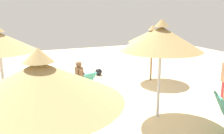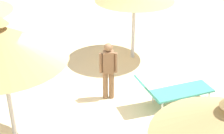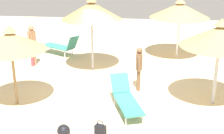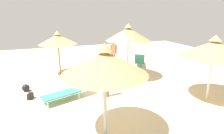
{
  "view_description": "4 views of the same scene",
  "coord_description": "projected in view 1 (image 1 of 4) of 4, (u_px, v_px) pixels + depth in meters",
  "views": [
    {
      "loc": [
        7.22,
        -2.82,
        3.18
      ],
      "look_at": [
        0.2,
        0.11,
        1.32
      ],
      "focal_mm": 37.99,
      "sensor_mm": 36.0,
      "label": 1
    },
    {
      "loc": [
        -0.16,
        6.14,
        4.59
      ],
      "look_at": [
        -0.33,
        -0.47,
        1.11
      ],
      "focal_mm": 52.26,
      "sensor_mm": 36.0,
      "label": 2
    },
    {
      "loc": [
        -10.56,
        -1.1,
        4.54
      ],
      "look_at": [
        -0.32,
        0.01,
        0.82
      ],
      "focal_mm": 51.89,
      "sensor_mm": 36.0,
      "label": 3
    },
    {
      "loc": [
        -2.54,
        -7.82,
        3.46
      ],
      "look_at": [
        0.28,
        -0.21,
        1.08
      ],
      "focal_mm": 30.04,
      "sensor_mm": 36.0,
      "label": 4
    }
  ],
  "objects": [
    {
      "name": "ground",
      "position": [
        107.0,
        104.0,
        8.29
      ],
      "size": [
        24.0,
        24.0,
        0.1
      ],
      "primitive_type": "cube",
      "color": "beige"
    },
    {
      "name": "parasol_umbrella_far_right",
      "position": [
        161.0,
        39.0,
        6.63
      ],
      "size": [
        2.33,
        2.33,
        2.93
      ],
      "color": "#B2B2B7",
      "rests_on": "ground"
    },
    {
      "name": "parasol_umbrella_center",
      "position": [
        152.0,
        36.0,
        10.44
      ],
      "size": [
        2.1,
        2.1,
        2.51
      ],
      "color": "olive",
      "rests_on": "ground"
    },
    {
      "name": "parasol_umbrella_back",
      "position": [
        40.0,
        82.0,
        3.58
      ],
      "size": [
        2.58,
        2.58,
        2.64
      ],
      "color": "white",
      "rests_on": "ground"
    },
    {
      "name": "lounge_chair_far_left",
      "position": [
        78.0,
        80.0,
        9.58
      ],
      "size": [
        2.05,
        1.18,
        0.86
      ],
      "color": "teal",
      "rests_on": "ground"
    },
    {
      "name": "person_standing_front",
      "position": [
        79.0,
        80.0,
        7.97
      ],
      "size": [
        0.45,
        0.23,
        1.52
      ],
      "color": "brown",
      "rests_on": "ground"
    },
    {
      "name": "handbag",
      "position": [
        82.0,
        76.0,
        11.15
      ],
      "size": [
        0.26,
        0.33,
        0.4
      ],
      "color": "black",
      "rests_on": "ground"
    },
    {
      "name": "beach_ball",
      "position": [
        99.0,
        72.0,
        11.7
      ],
      "size": [
        0.34,
        0.34,
        0.34
      ],
      "primitive_type": "sphere",
      "color": "black",
      "rests_on": "ground"
    }
  ]
}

